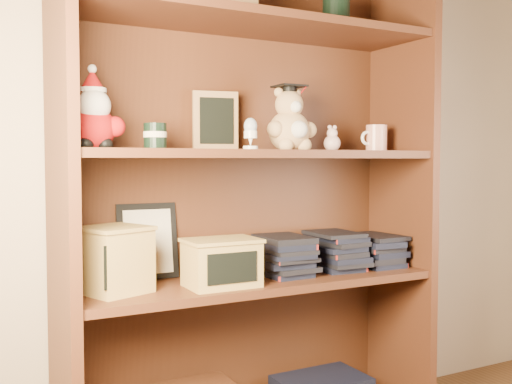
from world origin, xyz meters
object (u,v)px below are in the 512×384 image
(grad_teddy_bear, at_px, (290,125))
(treats_box, at_px, (115,259))
(bookcase, at_px, (248,204))
(teacher_mug, at_px, (376,138))

(grad_teddy_bear, bearing_deg, treats_box, 179.43)
(bookcase, xyz_separation_m, teacher_mug, (0.47, -0.05, 0.22))
(teacher_mug, xyz_separation_m, treats_box, (-0.92, -0.00, -0.35))
(bookcase, height_order, treats_box, bookcase)
(bookcase, distance_m, treats_box, 0.47)
(teacher_mug, distance_m, treats_box, 0.98)
(grad_teddy_bear, bearing_deg, bookcase, 154.99)
(bookcase, distance_m, grad_teddy_bear, 0.29)
(bookcase, relative_size, treats_box, 7.29)
(teacher_mug, bearing_deg, treats_box, -179.95)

